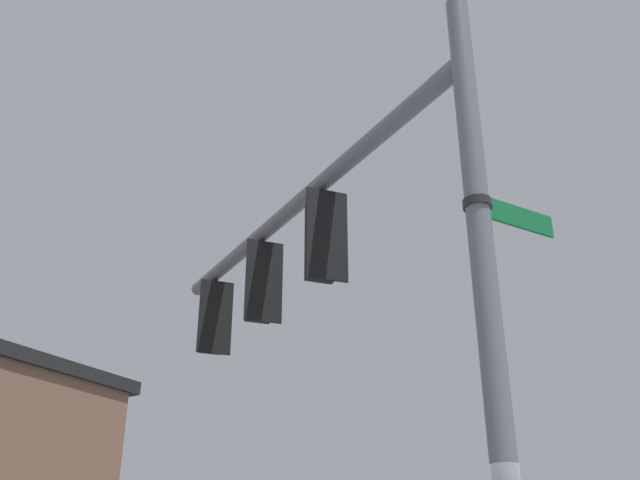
# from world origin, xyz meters

# --- Properties ---
(signal_pole) EXTENTS (0.23, 0.23, 7.19)m
(signal_pole) POSITION_xyz_m (0.00, 0.00, 3.60)
(signal_pole) COLOR slate
(signal_pole) RESTS_ON ground
(mast_arm) EXTENTS (1.42, 7.03, 0.22)m
(mast_arm) POSITION_xyz_m (-0.60, 3.50, 6.41)
(mast_arm) COLOR slate
(traffic_light_nearest_pole) EXTENTS (0.54, 0.49, 1.31)m
(traffic_light_nearest_pole) POSITION_xyz_m (-0.47, 2.77, 5.61)
(traffic_light_nearest_pole) COLOR black
(traffic_light_mid_inner) EXTENTS (0.54, 0.49, 1.31)m
(traffic_light_mid_inner) POSITION_xyz_m (-0.77, 4.49, 5.61)
(traffic_light_mid_inner) COLOR black
(traffic_light_mid_outer) EXTENTS (0.54, 0.49, 1.31)m
(traffic_light_mid_outer) POSITION_xyz_m (-1.06, 6.20, 5.61)
(traffic_light_mid_outer) COLOR black
(street_name_sign) EXTENTS (1.06, 0.31, 0.22)m
(street_name_sign) POSITION_xyz_m (0.26, 0.05, 4.80)
(street_name_sign) COLOR #147238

